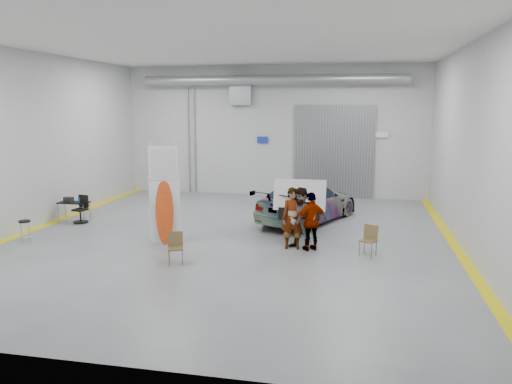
% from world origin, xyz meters
% --- Properties ---
extents(ground, '(16.00, 16.00, 0.00)m').
position_xyz_m(ground, '(0.00, 0.00, 0.00)').
color(ground, slate).
rests_on(ground, ground).
extents(room_shell, '(14.02, 16.18, 6.01)m').
position_xyz_m(room_shell, '(0.24, 2.22, 4.08)').
color(room_shell, '#AFB1B4').
rests_on(room_shell, ground).
extents(sedan_car, '(3.81, 5.31, 1.42)m').
position_xyz_m(sedan_car, '(2.14, 2.95, 0.71)').
color(sedan_car, silver).
rests_on(sedan_car, ground).
extents(person_a, '(0.72, 0.53, 1.83)m').
position_xyz_m(person_a, '(2.08, -0.70, 0.92)').
color(person_a, '#8E714D').
rests_on(person_a, ground).
extents(person_b, '(1.10, 0.98, 1.85)m').
position_xyz_m(person_b, '(2.35, -0.74, 0.92)').
color(person_b, '#476283').
rests_on(person_b, ground).
extents(person_c, '(1.06, 0.91, 1.73)m').
position_xyz_m(person_c, '(2.64, -0.76, 0.86)').
color(person_c, brown).
rests_on(person_c, ground).
extents(surfboard_display, '(0.87, 0.42, 3.17)m').
position_xyz_m(surfboard_display, '(-1.88, -0.98, 1.29)').
color(surfboard_display, white).
rests_on(surfboard_display, ground).
extents(folding_chair_near, '(0.51, 0.54, 0.85)m').
position_xyz_m(folding_chair_near, '(-0.78, -2.78, 0.26)').
color(folding_chair_near, brown).
rests_on(folding_chair_near, ground).
extents(folding_chair_far, '(0.54, 0.57, 0.87)m').
position_xyz_m(folding_chair_far, '(4.25, -1.02, 0.27)').
color(folding_chair_far, brown).
rests_on(folding_chair_far, ground).
extents(shop_stool, '(0.36, 0.36, 0.71)m').
position_xyz_m(shop_stool, '(-6.04, -1.78, 0.35)').
color(shop_stool, black).
rests_on(shop_stool, ground).
extents(work_table, '(1.11, 0.56, 0.90)m').
position_xyz_m(work_table, '(-6.31, 1.28, 0.69)').
color(work_table, gray).
rests_on(work_table, ground).
extents(office_chair, '(0.52, 0.53, 0.98)m').
position_xyz_m(office_chair, '(-5.84, 1.05, 0.43)').
color(office_chair, black).
rests_on(office_chair, ground).
extents(trunk_lid, '(1.66, 1.01, 0.04)m').
position_xyz_m(trunk_lid, '(2.14, 0.75, 1.44)').
color(trunk_lid, silver).
rests_on(trunk_lid, sedan_car).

